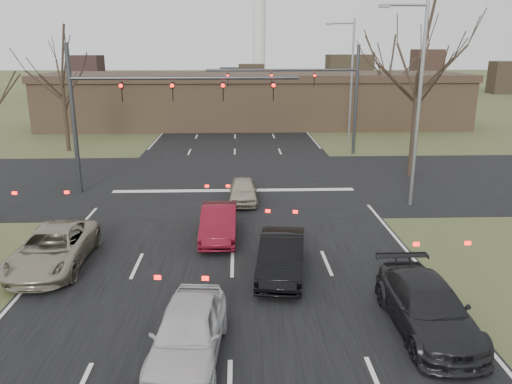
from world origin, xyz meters
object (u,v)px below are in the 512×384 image
Objects in this scene: mast_arm_far at (318,87)px; car_red_ahead at (219,223)px; streetlight_right_far at (350,76)px; car_silver_ahead at (243,190)px; streetlight_right_near at (416,94)px; mast_arm_near at (134,100)px; car_silver_suv at (53,248)px; car_white_sedan at (188,332)px; building at (254,99)px; car_black_hatch at (282,256)px; car_charcoal_sedan at (427,307)px.

car_red_ahead is at bearing -111.40° from mast_arm_far.
streetlight_right_far is 19.00m from car_silver_ahead.
streetlight_right_near is (2.64, -13.00, 0.57)m from mast_arm_far.
mast_arm_near is 1.21× the size of streetlight_right_near.
mast_arm_near is 9.67m from car_red_ahead.
car_red_ahead is (-9.90, -21.25, -4.90)m from streetlight_right_far.
streetlight_right_near is 1.96× the size of car_silver_suv.
building is at bearing 90.26° from car_white_sedan.
streetlight_right_far is at bearing 88.32° from streetlight_right_near.
streetlight_right_far is 2.31× the size of car_black_hatch.
car_red_ahead is at bearing 128.84° from car_charcoal_sedan.
car_charcoal_sedan is (-3.30, -11.59, -4.88)m from streetlight_right_near.
streetlight_right_near reaches higher than mast_arm_near.
building reaches higher than car_silver_ahead.
mast_arm_near is 7.55m from car_silver_ahead.
streetlight_right_near is 16.81m from car_white_sedan.
car_silver_suv is at bearing -123.53° from streetlight_right_far.
car_black_hatch is at bearing 134.68° from car_charcoal_sedan.
car_silver_ahead is at bearing -118.76° from streetlight_right_far.
streetlight_right_far is 2.07× the size of car_charcoal_sedan.
mast_arm_near is at bearing -138.78° from mast_arm_far.
car_charcoal_sedan is 9.55m from car_red_ahead.
mast_arm_near is 20.20m from streetlight_right_far.
streetlight_right_far is 29.25m from car_charcoal_sedan.
mast_arm_near is at bearing 130.55° from car_black_hatch.
car_red_ahead is (-2.58, -32.25, -1.98)m from building.
car_silver_ahead is (-5.68, -12.07, -4.41)m from mast_arm_far.
car_silver_ahead is at bearing 78.81° from car_red_ahead.
building is 35.95m from car_silver_suv.
mast_arm_far is at bearing 101.47° from streetlight_right_near.
car_black_hatch is (-7.08, -7.88, -4.87)m from streetlight_right_near.
streetlight_right_near reaches higher than car_silver_ahead.
car_white_sedan is at bearing -109.28° from streetlight_right_far.
mast_arm_far is 2.58× the size of car_white_sedan.
mast_arm_near is at bearing -106.13° from building.
streetlight_right_far is 23.95m from car_red_ahead.
car_charcoal_sedan is 13.49m from car_silver_ahead.
mast_arm_far reaches higher than building.
car_silver_suv is 8.30m from car_black_hatch.
building reaches higher than car_silver_suv.
car_charcoal_sedan is (10.75, -14.59, -4.37)m from mast_arm_near.
mast_arm_far is at bearing 41.22° from mast_arm_near.
car_red_ahead is at bearing -155.67° from streetlight_right_near.
car_black_hatch is at bearing -102.02° from mast_arm_far.
mast_arm_near is 2.38× the size of car_silver_suv.
car_red_ahead is (-6.76, -17.25, -4.34)m from mast_arm_far.
car_white_sedan reaches higher than car_silver_suv.
car_charcoal_sedan is (-3.80, -28.59, -4.88)m from streetlight_right_far.
building is at bearing 87.35° from car_silver_ahead.
building is at bearing 75.37° from car_silver_suv.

